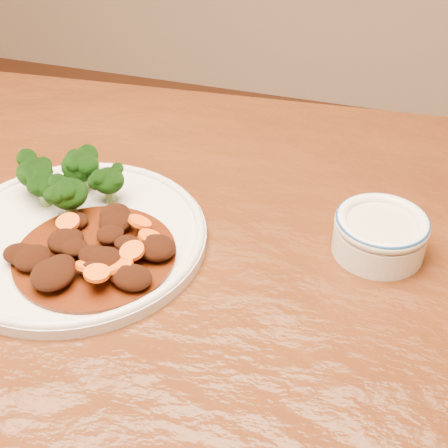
% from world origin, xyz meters
% --- Properties ---
extents(dining_table, '(1.57, 1.02, 0.75)m').
position_xyz_m(dining_table, '(-0.00, 0.00, 0.67)').
color(dining_table, '#4D250D').
rests_on(dining_table, ground).
extents(dinner_plate, '(0.30, 0.30, 0.02)m').
position_xyz_m(dinner_plate, '(-0.03, 0.03, 0.76)').
color(dinner_plate, silver).
rests_on(dinner_plate, dining_table).
extents(broccoli_florets, '(0.13, 0.10, 0.05)m').
position_xyz_m(broccoli_florets, '(-0.07, 0.09, 0.79)').
color(broccoli_florets, '#6E994F').
rests_on(broccoli_florets, dinner_plate).
extents(mince_stew, '(0.18, 0.18, 0.03)m').
position_xyz_m(mince_stew, '(0.01, -0.01, 0.77)').
color(mince_stew, '#441407').
rests_on(mince_stew, dinner_plate).
extents(dip_bowl, '(0.11, 0.11, 0.05)m').
position_xyz_m(dip_bowl, '(0.30, 0.12, 0.78)').
color(dip_bowl, white).
rests_on(dip_bowl, dining_table).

